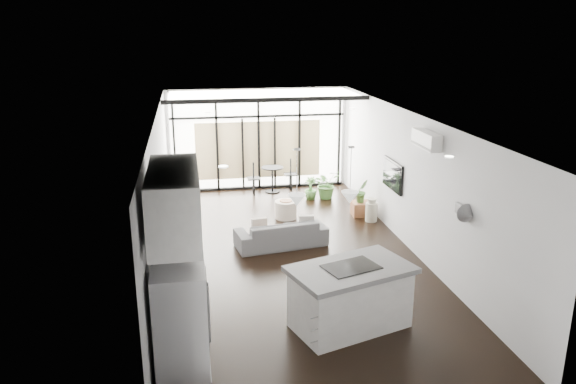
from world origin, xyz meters
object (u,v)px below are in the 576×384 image
object	(u,v)px
island	(350,297)
pouf	(286,210)
tv	(393,175)
sofa	(281,229)
fridge	(181,329)
milk_can	(371,210)
console_bench	(281,239)

from	to	relation	value
island	pouf	distance (m)	5.14
tv	sofa	bearing A→B (deg)	-170.15
fridge	milk_can	xyz separation A→B (m)	(4.37, 5.64, -0.56)
fridge	console_bench	distance (m)	4.87
sofa	milk_can	bearing A→B (deg)	-162.93
island	console_bench	xyz separation A→B (m)	(-0.52, 3.31, -0.30)
sofa	pouf	xyz separation A→B (m)	(0.40, 1.71, -0.16)
island	console_bench	world-z (taller)	island
pouf	tv	distance (m)	2.73
console_bench	tv	distance (m)	2.87
sofa	fridge	bearing A→B (deg)	57.16
milk_can	console_bench	bearing A→B (deg)	-152.45
sofa	console_bench	distance (m)	0.20
milk_can	tv	bearing A→B (deg)	-73.16
console_bench	milk_can	distance (m)	2.69
pouf	tv	world-z (taller)	tv
milk_can	pouf	bearing A→B (deg)	163.55
console_bench	pouf	bearing A→B (deg)	67.26
sofa	tv	world-z (taller)	tv
island	sofa	distance (m)	3.46
console_bench	fridge	bearing A→B (deg)	-123.68
milk_can	tv	world-z (taller)	tv
island	milk_can	xyz separation A→B (m)	(1.86, 4.56, -0.22)
sofa	milk_can	xyz separation A→B (m)	(2.35, 1.14, -0.09)
fridge	console_bench	xyz separation A→B (m)	(1.98, 4.40, -0.64)
milk_can	fridge	bearing A→B (deg)	-127.72
console_bench	milk_can	xyz separation A→B (m)	(2.38, 1.24, 0.08)
sofa	pouf	distance (m)	1.77
console_bench	pouf	world-z (taller)	pouf
island	fridge	size ratio (longest dim) A/B	1.08
fridge	pouf	distance (m)	6.70
fridge	tv	bearing A→B (deg)	47.25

